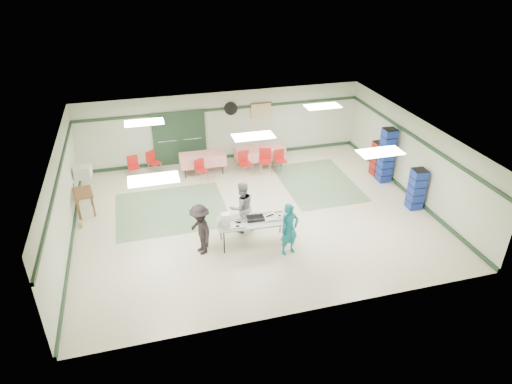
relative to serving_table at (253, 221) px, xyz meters
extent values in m
plane|color=beige|center=(0.40, 1.47, -0.72)|extent=(11.00, 11.00, 0.00)
plane|color=silver|center=(0.40, 1.47, 1.98)|extent=(11.00, 11.00, 0.00)
plane|color=beige|center=(0.40, 5.97, 0.63)|extent=(11.00, 0.00, 11.00)
plane|color=beige|center=(0.40, -3.03, 0.63)|extent=(11.00, 0.00, 11.00)
plane|color=beige|center=(-5.10, 1.47, 0.63)|extent=(0.00, 9.00, 9.00)
plane|color=beige|center=(5.90, 1.47, 0.63)|extent=(0.00, 9.00, 9.00)
cube|color=#1D3520|center=(0.40, 5.94, 1.33)|extent=(11.00, 0.06, 0.10)
cube|color=#1D3520|center=(0.40, 5.94, -0.66)|extent=(11.00, 0.06, 0.12)
cube|color=#1D3520|center=(-5.07, 1.47, 1.33)|extent=(0.06, 9.00, 0.10)
cube|color=#1D3520|center=(-5.07, 1.47, -0.66)|extent=(0.06, 9.00, 0.12)
cube|color=#1D3520|center=(5.87, 1.47, 1.33)|extent=(0.06, 9.00, 0.10)
cube|color=#1D3520|center=(5.87, 1.47, -0.66)|extent=(0.06, 9.00, 0.12)
cube|color=slate|center=(-2.10, 2.47, -0.72)|extent=(3.50, 3.00, 0.01)
cube|color=slate|center=(3.20, 2.97, -0.72)|extent=(2.50, 3.50, 0.01)
cube|color=gray|center=(-1.80, 5.91, 0.33)|extent=(0.90, 0.06, 2.10)
cube|color=gray|center=(-0.85, 5.91, 0.33)|extent=(0.90, 0.06, 2.10)
cube|color=#1D3520|center=(-1.33, 5.89, 0.33)|extent=(2.00, 0.03, 2.15)
cylinder|color=black|center=(0.70, 5.91, 1.33)|extent=(0.50, 0.10, 0.50)
cube|color=tan|center=(1.90, 5.91, 1.13)|extent=(0.80, 0.02, 0.60)
cube|color=#A6A7A2|center=(0.00, 0.00, 0.02)|extent=(2.10, 0.95, 0.04)
cylinder|color=black|center=(-0.91, -0.28, -0.36)|extent=(0.04, 0.04, 0.72)
cylinder|color=black|center=(0.87, -0.38, -0.36)|extent=(0.04, 0.04, 0.72)
cylinder|color=black|center=(-0.87, 0.38, -0.36)|extent=(0.04, 0.04, 0.72)
cylinder|color=black|center=(0.91, 0.28, -0.36)|extent=(0.04, 0.04, 0.72)
cube|color=silver|center=(0.62, 0.01, 0.05)|extent=(0.62, 0.48, 0.02)
cube|color=silver|center=(-0.03, 0.17, 0.05)|extent=(0.57, 0.45, 0.02)
cube|color=silver|center=(-0.62, -0.09, 0.05)|extent=(0.64, 0.50, 0.02)
cube|color=black|center=(0.07, 0.03, 0.08)|extent=(0.51, 0.34, 0.08)
cube|color=white|center=(-0.79, 0.00, 0.21)|extent=(0.26, 0.24, 0.34)
imported|color=#14768A|center=(0.83, -0.71, 0.05)|extent=(0.64, 0.50, 1.53)
imported|color=gray|center=(-0.15, 0.72, 0.08)|extent=(0.89, 0.76, 1.60)
imported|color=black|center=(-1.51, -0.07, 0.03)|extent=(0.81, 1.09, 1.51)
cube|color=red|center=(1.56, 4.86, 0.02)|extent=(1.89, 0.92, 0.05)
cube|color=red|center=(1.56, 4.86, -0.17)|extent=(1.89, 0.94, 0.40)
cylinder|color=black|center=(0.82, 4.50, -0.36)|extent=(0.04, 0.04, 0.72)
cylinder|color=black|center=(2.34, 4.61, -0.36)|extent=(0.04, 0.04, 0.72)
cylinder|color=black|center=(0.78, 5.11, -0.36)|extent=(0.04, 0.04, 0.72)
cylinder|color=black|center=(2.30, 5.22, -0.36)|extent=(0.04, 0.04, 0.72)
cube|color=red|center=(-0.64, 4.86, 0.02)|extent=(1.68, 0.76, 0.05)
cube|color=red|center=(-0.64, 4.86, -0.17)|extent=(1.68, 0.78, 0.40)
cylinder|color=black|center=(-1.34, 4.60, -0.36)|extent=(0.04, 0.04, 0.72)
cylinder|color=black|center=(0.05, 4.57, -0.36)|extent=(0.04, 0.04, 0.72)
cylinder|color=black|center=(-1.33, 5.15, -0.36)|extent=(0.04, 0.04, 0.72)
cylinder|color=black|center=(0.06, 5.12, -0.36)|extent=(0.04, 0.04, 0.72)
cube|color=red|center=(1.60, 4.21, -0.24)|extent=(0.52, 0.52, 0.04)
cube|color=red|center=(1.64, 4.40, 0.00)|extent=(0.44, 0.13, 0.44)
cylinder|color=silver|center=(1.39, 4.07, -0.49)|extent=(0.02, 0.02, 0.46)
cylinder|color=silver|center=(1.73, 4.00, -0.49)|extent=(0.02, 0.02, 0.46)
cylinder|color=silver|center=(1.46, 4.42, -0.49)|extent=(0.02, 0.02, 0.46)
cylinder|color=silver|center=(1.81, 4.34, -0.49)|extent=(0.02, 0.02, 0.46)
cube|color=red|center=(0.84, 4.21, -0.25)|extent=(0.50, 0.50, 0.04)
cube|color=red|center=(0.81, 4.40, -0.02)|extent=(0.43, 0.12, 0.43)
cylinder|color=silver|center=(0.71, 4.01, -0.50)|extent=(0.02, 0.02, 0.45)
cylinder|color=silver|center=(1.04, 4.07, -0.50)|extent=(0.02, 0.02, 0.45)
cylinder|color=silver|center=(0.64, 4.35, -0.50)|extent=(0.02, 0.02, 0.45)
cylinder|color=silver|center=(0.98, 4.41, -0.50)|extent=(0.02, 0.02, 0.45)
cube|color=red|center=(2.19, 4.21, -0.29)|extent=(0.42, 0.42, 0.04)
cube|color=red|center=(2.18, 4.38, -0.08)|extent=(0.39, 0.07, 0.39)
cylinder|color=silver|center=(2.05, 4.04, -0.52)|extent=(0.02, 0.02, 0.41)
cylinder|color=silver|center=(2.36, 4.07, -0.52)|extent=(0.02, 0.02, 0.41)
cylinder|color=silver|center=(2.02, 4.35, -0.52)|extent=(0.02, 0.02, 0.41)
cylinder|color=silver|center=(2.33, 4.38, -0.52)|extent=(0.02, 0.02, 0.41)
cube|color=red|center=(-0.78, 4.21, -0.30)|extent=(0.50, 0.50, 0.04)
cube|color=red|center=(-0.85, 4.37, -0.10)|extent=(0.36, 0.18, 0.38)
cylinder|color=silver|center=(-0.87, 4.01, -0.52)|extent=(0.02, 0.02, 0.40)
cylinder|color=silver|center=(-0.59, 4.13, -0.52)|extent=(0.02, 0.02, 0.40)
cylinder|color=silver|center=(-0.98, 4.29, -0.52)|extent=(0.02, 0.02, 0.40)
cylinder|color=silver|center=(-0.70, 4.41, -0.52)|extent=(0.02, 0.02, 0.40)
cube|color=red|center=(-2.39, 5.26, -0.27)|extent=(0.57, 0.57, 0.04)
cube|color=red|center=(-2.49, 5.41, -0.05)|extent=(0.35, 0.28, 0.41)
cylinder|color=silver|center=(-2.42, 5.03, -0.51)|extent=(0.02, 0.02, 0.43)
cylinder|color=silver|center=(-2.16, 5.23, -0.51)|extent=(0.02, 0.02, 0.43)
cylinder|color=silver|center=(-2.61, 5.29, -0.51)|extent=(0.02, 0.02, 0.43)
cylinder|color=silver|center=(-2.35, 5.49, -0.51)|extent=(0.02, 0.02, 0.43)
cube|color=red|center=(-3.13, 5.06, -0.29)|extent=(0.44, 0.44, 0.04)
cube|color=red|center=(-3.15, 5.23, -0.07)|extent=(0.40, 0.09, 0.39)
cylinder|color=silver|center=(-3.27, 4.88, -0.51)|extent=(0.02, 0.02, 0.41)
cylinder|color=silver|center=(-2.95, 4.92, -0.51)|extent=(0.02, 0.02, 0.41)
cylinder|color=silver|center=(-3.31, 5.20, -0.51)|extent=(0.02, 0.02, 0.41)
cylinder|color=silver|center=(-3.00, 5.24, -0.51)|extent=(0.02, 0.02, 0.41)
cube|color=navy|center=(5.55, 2.51, 0.28)|extent=(0.45, 0.45, 2.00)
cube|color=maroon|center=(5.55, 3.05, -0.07)|extent=(0.42, 0.42, 1.30)
cube|color=navy|center=(5.55, 0.52, -0.03)|extent=(0.45, 0.45, 1.38)
cube|color=brown|center=(-4.75, 3.03, 0.00)|extent=(0.70, 0.95, 0.05)
cube|color=brown|center=(-4.91, 2.63, -0.37)|extent=(0.05, 0.05, 0.70)
cube|color=brown|center=(-4.46, 2.71, -0.37)|extent=(0.05, 0.05, 0.70)
cube|color=brown|center=(-5.03, 3.35, -0.37)|extent=(0.05, 0.05, 0.70)
cube|color=brown|center=(-4.58, 3.42, -0.37)|extent=(0.05, 0.05, 0.70)
cube|color=beige|center=(-4.75, 4.07, 0.23)|extent=(0.55, 0.49, 0.40)
cylinder|color=brown|center=(-4.83, 2.26, 0.04)|extent=(0.03, 0.24, 1.47)
camera|label=1|loc=(-2.78, -10.48, 6.95)|focal=32.00mm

